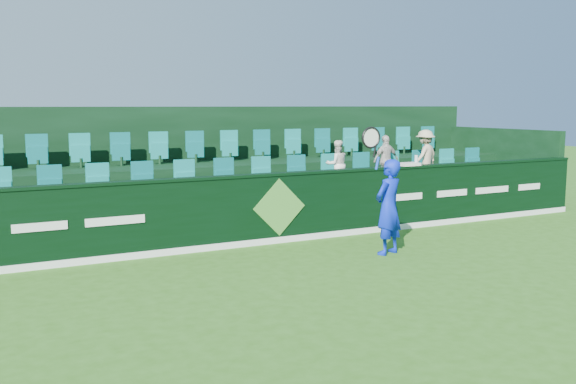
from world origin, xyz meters
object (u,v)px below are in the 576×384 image
spectator_left (337,164)px  drinks_bottle (416,160)px  tennis_player (388,206)px  spectator_middle (386,160)px  spectator_right (425,156)px  towel (409,164)px

spectator_left → drinks_bottle: (1.30, -1.12, 0.13)m
drinks_bottle → spectator_left: bearing=139.4°
tennis_player → spectator_left: bearing=75.6°
tennis_player → spectator_middle: tennis_player is taller
spectator_right → towel: 1.76m
spectator_left → drinks_bottle: spectator_left is taller
spectator_left → towel: spectator_left is taller
tennis_player → spectator_right: size_ratio=1.84×
spectator_right → spectator_left: bearing=-19.9°
tennis_player → drinks_bottle: (2.05, 1.80, 0.60)m
spectator_right → towel: spectator_right is taller
tennis_player → spectator_right: bearing=42.2°
tennis_player → spectator_left: (0.75, 2.92, 0.47)m
towel → drinks_bottle: drinks_bottle is taller
spectator_middle → spectator_right: size_ratio=0.92×
spectator_middle → towel: bearing=77.7°
spectator_left → spectator_right: spectator_right is taller
spectator_middle → towel: 1.14m
spectator_left → towel: bearing=145.3°
spectator_middle → towel: spectator_middle is taller
spectator_middle → drinks_bottle: 1.12m
spectator_middle → tennis_player: bearing=53.1°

